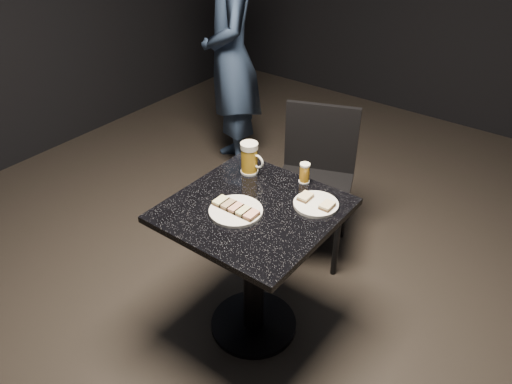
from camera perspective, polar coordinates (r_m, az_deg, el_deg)
floor at (r=2.68m, az=-0.27°, el=-14.94°), size 6.00×6.00×0.00m
plate_large at (r=2.14m, az=-2.32°, el=-2.18°), size 0.23×0.23×0.01m
plate_small at (r=2.19m, az=6.86°, el=-1.39°), size 0.20×0.20×0.01m
patron at (r=3.63m, az=-2.83°, el=15.15°), size 0.73×0.73×1.71m
table at (r=2.32m, az=-0.30°, el=-6.64°), size 0.70×0.70×0.75m
beer_mug at (r=2.37m, az=-0.72°, el=3.91°), size 0.12×0.09×0.16m
beer_tumbler at (r=2.33m, az=5.58°, el=2.18°), size 0.05×0.05×0.10m
chair at (r=2.90m, az=6.83°, el=2.07°), size 0.55×0.55×0.88m
canapes_on_plate_large at (r=2.13m, az=-2.33°, el=-1.83°), size 0.21×0.07×0.02m
canapes_on_plate_small at (r=2.18m, az=6.89°, el=-1.04°), size 0.16×0.07×0.02m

